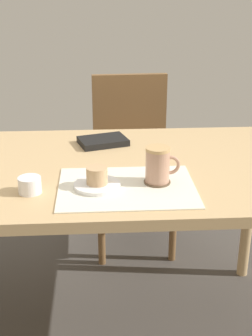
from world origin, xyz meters
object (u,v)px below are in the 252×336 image
Objects in this scene: wooden_chair at (132,155)px; sugar_bowl at (30,185)px; dining_table at (110,183)px; pastry_plate at (97,185)px; coffee_mug at (158,164)px; small_book at (103,141)px; pastry at (97,175)px.

wooden_chair reaches higher than sugar_bowl.
sugar_bowl is at bearing -139.78° from dining_table.
pastry_plate is at bearing 76.81° from wooden_chair.
pastry_plate reaches higher than dining_table.
dining_table is at bearing 131.49° from coffee_mug.
wooden_chair is at bearing 79.68° from dining_table.
small_book is (-0.02, 0.22, 0.08)m from dining_table.
pastry is (-0.04, -0.19, 0.11)m from dining_table.
coffee_mug is (0.19, 0.02, 0.02)m from pastry.
small_book is at bearing 71.23° from wooden_chair.
small_book is at bearing 86.53° from pastry.
pastry reaches higher than dining_table.
coffee_mug is (0.15, -0.17, 0.14)m from dining_table.
pastry_plate is 2.08× the size of sugar_bowl.
dining_table is at bearing 77.34° from wooden_chair.
coffee_mug is at bearing 88.54° from wooden_chair.
wooden_chair reaches higher than pastry.
coffee_mug reaches higher than pastry.
dining_table is 0.26m from coffee_mug.
pastry_plate is 2.22× the size of pastry.
coffee_mug is at bearing 6.43° from pastry_plate.
pastry is at bearing 76.81° from wooden_chair.
coffee_mug reaches higher than small_book.
pastry reaches higher than small_book.
dining_table is 0.34m from sugar_bowl.
sugar_bowl reaches higher than dining_table.
small_book is (0.02, 0.41, 0.00)m from pastry_plate.
pastry is at bearing 5.35° from sugar_bowl.
small_book reaches higher than dining_table.
wooden_chair is (0.13, 0.74, -0.17)m from dining_table.
pastry is 0.94× the size of sugar_bowl.
pastry_plate is 0.20m from sugar_bowl.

